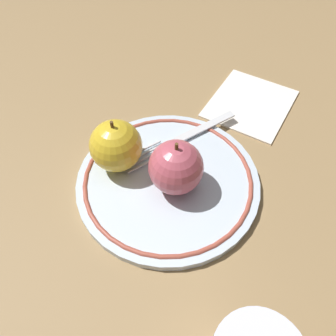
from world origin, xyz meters
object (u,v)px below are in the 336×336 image
(fork, at_px, (185,137))
(napkin_folded, at_px, (250,103))
(plate, at_px, (168,180))
(apple_second_whole, at_px, (116,146))
(apple_red_whole, at_px, (176,167))

(fork, height_order, napkin_folded, fork)
(plate, bearing_deg, napkin_folded, 98.89)
(plate, bearing_deg, apple_second_whole, -151.03)
(plate, height_order, apple_second_whole, apple_second_whole)
(apple_second_whole, distance_m, napkin_folded, 0.25)
(apple_second_whole, relative_size, fork, 0.40)
(apple_second_whole, xyz_separation_m, napkin_folded, (0.03, 0.24, -0.05))
(apple_red_whole, bearing_deg, fork, 129.14)
(apple_red_whole, height_order, fork, apple_red_whole)
(apple_red_whole, xyz_separation_m, napkin_folded, (-0.05, 0.21, -0.05))
(plate, relative_size, apple_second_whole, 3.16)
(apple_red_whole, bearing_deg, napkin_folded, 102.66)
(plate, bearing_deg, fork, 120.58)
(fork, relative_size, napkin_folded, 1.36)
(plate, xyz_separation_m, apple_red_whole, (0.01, 0.00, 0.04))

